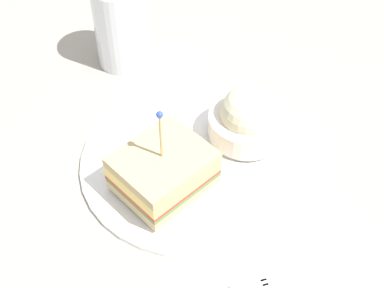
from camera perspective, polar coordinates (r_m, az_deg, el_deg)
name	(u,v)px	position (r cm, az deg, el deg)	size (l,w,h in cm)	color
ground_plane	(192,168)	(61.08, 0.00, -2.53)	(108.67, 108.67, 2.00)	#9E9384
plate	(192,159)	(59.94, 0.00, -1.61)	(25.01, 25.01, 1.00)	white
sandwich_half_center	(163,170)	(55.32, -3.10, -2.82)	(11.53, 10.76, 10.69)	tan
coleslaw_bowl	(247,118)	(60.66, 5.90, 2.75)	(8.77, 8.77, 6.31)	silver
drink_glass	(122,29)	(71.24, -7.46, 12.02)	(7.09, 7.09, 11.24)	silver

